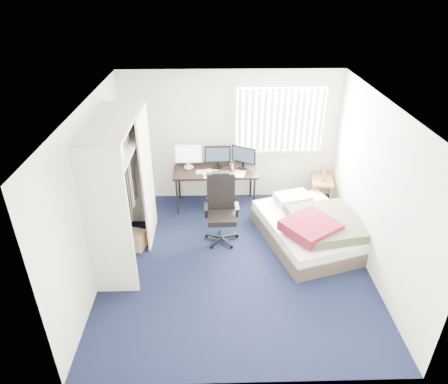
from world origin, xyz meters
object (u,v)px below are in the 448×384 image
office_chair (221,215)px  bed (311,228)px  nightstand (322,179)px  desk (215,168)px

office_chair → bed: 1.50m
office_chair → nightstand: size_ratio=1.42×
nightstand → bed: bearing=-109.4°
office_chair → bed: bearing=-5.7°
desk → bed: size_ratio=0.72×
nightstand → bed: size_ratio=0.39×
bed → office_chair: bearing=174.3°
desk → nightstand: bearing=2.6°
nightstand → bed: 1.44m
desk → nightstand: desk is taller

